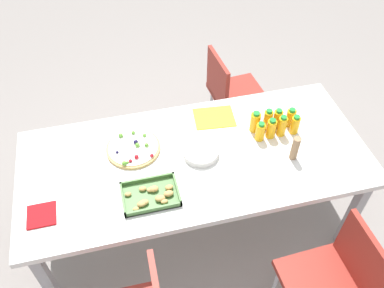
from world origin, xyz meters
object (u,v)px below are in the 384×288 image
juice_bottle_3 (255,122)px  fruit_pizza (133,148)px  juice_bottle_4 (295,125)px  cardboard_tube (295,148)px  juice_bottle_7 (260,132)px  paper_folder (214,117)px  juice_bottle_1 (278,119)px  juice_bottle_6 (271,128)px  chair_far_left (335,278)px  plate_stack (201,153)px  chair_near_left (230,91)px  party_table (195,163)px  juice_bottle_2 (268,120)px  snack_tray (152,195)px  juice_bottle_0 (291,118)px  napkin_stack (42,215)px  juice_bottle_5 (282,126)px

juice_bottle_3 → fruit_pizza: 0.77m
juice_bottle_4 → cardboard_tube: cardboard_tube is taller
juice_bottle_7 → paper_folder: (0.22, -0.25, -0.06)m
juice_bottle_1 → juice_bottle_4: juice_bottle_1 is taller
juice_bottle_6 → juice_bottle_3: bearing=-44.2°
chair_far_left → plate_stack: bearing=30.9°
juice_bottle_7 → juice_bottle_6: bearing=-174.8°
juice_bottle_7 → cardboard_tube: bearing=125.6°
chair_near_left → fruit_pizza: (0.84, 0.66, 0.25)m
juice_bottle_3 → juice_bottle_6: bearing=135.8°
juice_bottle_4 → plate_stack: size_ratio=0.63×
juice_bottle_6 → party_table: bearing=6.2°
juice_bottle_7 → juice_bottle_2: bearing=-134.3°
juice_bottle_2 → snack_tray: bearing=23.8°
plate_stack → cardboard_tube: cardboard_tube is taller
party_table → juice_bottle_0: (-0.65, -0.12, 0.13)m
juice_bottle_1 → paper_folder: size_ratio=0.54×
snack_tray → napkin_stack: (0.58, -0.02, -0.01)m
chair_far_left → juice_bottle_4: juice_bottle_4 is taller
party_table → plate_stack: bearing=-171.5°
fruit_pizza → juice_bottle_3: bearing=178.9°
juice_bottle_7 → party_table: bearing=6.4°
party_table → juice_bottle_2: bearing=-165.7°
juice_bottle_4 → napkin_stack: bearing=9.6°
fruit_pizza → party_table: bearing=157.5°
chair_near_left → juice_bottle_7: bearing=-10.3°
chair_near_left → plate_stack: 0.96m
juice_bottle_6 → chair_far_left: bearing=94.7°
party_table → juice_bottle_6: size_ratio=14.78×
juice_bottle_0 → juice_bottle_3: (0.23, -0.01, 0.01)m
chair_near_left → juice_bottle_0: (-0.16, 0.69, 0.30)m
juice_bottle_6 → fruit_pizza: size_ratio=0.43×
juice_bottle_0 → snack_tray: juice_bottle_0 is taller
juice_bottle_2 → snack_tray: juice_bottle_2 is taller
juice_bottle_7 → juice_bottle_3: bearing=-87.2°
snack_tray → paper_folder: size_ratio=1.20×
plate_stack → napkin_stack: size_ratio=1.42×
juice_bottle_1 → juice_bottle_2: 0.07m
napkin_stack → cardboard_tube: bearing=-177.6°
juice_bottle_2 → napkin_stack: (1.39, 0.34, -0.07)m
napkin_stack → paper_folder: bearing=-155.1°
party_table → cardboard_tube: (-0.56, 0.15, 0.14)m
juice_bottle_0 → plate_stack: size_ratio=0.63×
juice_bottle_0 → juice_bottle_6: (0.16, 0.06, 0.00)m
juice_bottle_5 → juice_bottle_6: 0.07m
plate_stack → cardboard_tube: size_ratio=1.31×
fruit_pizza → juice_bottle_7: bearing=172.8°
party_table → juice_bottle_1: bearing=-167.6°
juice_bottle_4 → party_table: bearing=4.6°
chair_far_left → juice_bottle_1: (0.00, -0.93, 0.30)m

